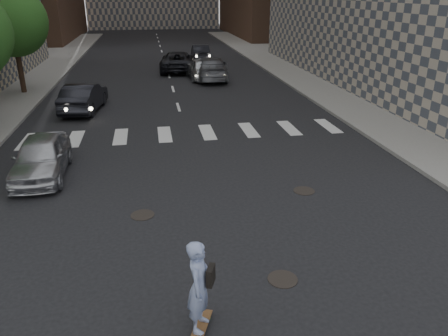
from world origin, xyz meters
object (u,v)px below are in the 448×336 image
at_px(traffic_car_b, 211,69).
at_px(traffic_car_c, 178,61).
at_px(tree_c, 13,18).
at_px(silver_sedan, 41,157).
at_px(skateboarder, 200,286).
at_px(traffic_car_d, 201,68).
at_px(traffic_car_a, 84,97).
at_px(traffic_car_e, 200,52).

relative_size(traffic_car_b, traffic_car_c, 0.97).
relative_size(tree_c, traffic_car_c, 1.14).
bearing_deg(traffic_car_c, silver_sedan, 79.08).
bearing_deg(silver_sedan, traffic_car_b, 62.32).
relative_size(skateboarder, traffic_car_d, 0.42).
height_order(skateboarder, traffic_car_c, skateboarder).
distance_m(traffic_car_a, traffic_car_d, 11.11).
bearing_deg(skateboarder, traffic_car_d, 104.62).
bearing_deg(traffic_car_a, traffic_car_e, -107.78).
distance_m(tree_c, traffic_car_e, 18.62).
distance_m(traffic_car_d, traffic_car_e, 9.81).
relative_size(tree_c, traffic_car_e, 1.52).
bearing_deg(traffic_car_a, traffic_car_d, -124.62).
relative_size(tree_c, traffic_car_d, 1.38).
bearing_deg(silver_sedan, tree_c, 104.34).
relative_size(tree_c, traffic_car_b, 1.19).
relative_size(traffic_car_a, traffic_car_e, 1.07).
xyz_separation_m(traffic_car_c, traffic_car_e, (2.57, 6.00, -0.09)).
distance_m(tree_c, traffic_car_b, 13.38).
relative_size(silver_sedan, traffic_car_b, 0.76).
bearing_deg(traffic_car_e, traffic_car_b, 89.52).
height_order(tree_c, traffic_car_b, tree_c).
distance_m(traffic_car_a, traffic_car_c, 13.38).
xyz_separation_m(tree_c, skateboarder, (8.59, -22.95, -3.59)).
distance_m(silver_sedan, traffic_car_c, 22.10).
distance_m(silver_sedan, traffic_car_b, 19.12).
xyz_separation_m(skateboarder, traffic_car_b, (3.91, 25.75, -0.25)).
distance_m(skateboarder, traffic_car_a, 18.36).
xyz_separation_m(silver_sedan, traffic_car_c, (6.35, 21.17, 0.08)).
distance_m(tree_c, traffic_car_a, 7.72).
distance_m(skateboarder, silver_sedan, 9.81).
height_order(traffic_car_b, traffic_car_d, traffic_car_d).
relative_size(traffic_car_a, traffic_car_c, 0.81).
bearing_deg(traffic_car_b, traffic_car_d, -18.69).
relative_size(silver_sedan, traffic_car_c, 0.73).
height_order(tree_c, skateboarder, tree_c).
distance_m(traffic_car_b, traffic_car_e, 10.07).
bearing_deg(traffic_car_e, skateboarder, 84.80).
height_order(tree_c, traffic_car_d, tree_c).
xyz_separation_m(traffic_car_d, traffic_car_e, (1.09, 9.75, -0.10)).
height_order(skateboarder, traffic_car_d, skateboarder).
xyz_separation_m(traffic_car_a, traffic_car_e, (8.57, 17.96, -0.05)).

